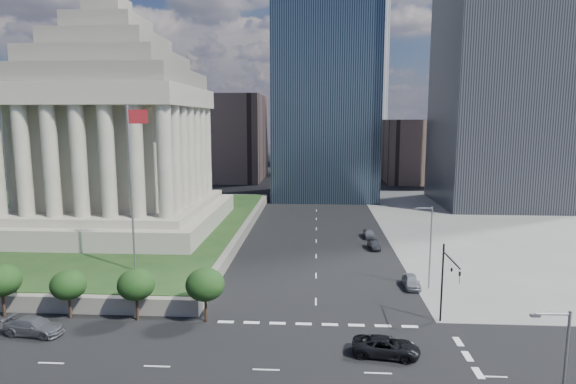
# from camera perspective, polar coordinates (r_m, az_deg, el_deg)

# --- Properties ---
(ground) EXTENTS (500.00, 500.00, 0.00)m
(ground) POSITION_cam_1_polar(r_m,az_deg,el_deg) (132.70, 3.40, -0.11)
(ground) COLOR black
(ground) RESTS_ON ground
(sidewalk_ne) EXTENTS (68.00, 90.00, 0.03)m
(sidewalk_ne) POSITION_cam_1_polar(r_m,az_deg,el_deg) (104.10, 29.66, -3.65)
(sidewalk_ne) COLOR slate
(sidewalk_ne) RESTS_ON ground
(plaza_terrace) EXTENTS (66.00, 70.00, 1.80)m
(plaza_terrace) POSITION_cam_1_polar(r_m,az_deg,el_deg) (94.75, -25.05, -3.89)
(plaza_terrace) COLOR #625B54
(plaza_terrace) RESTS_ON ground
(plaza_lawn) EXTENTS (64.00, 68.00, 0.10)m
(plaza_lawn) POSITION_cam_1_polar(r_m,az_deg,el_deg) (94.56, -25.09, -3.33)
(plaza_lawn) COLOR #1A3716
(plaza_lawn) RESTS_ON plaza_terrace
(war_memorial) EXTENTS (34.00, 34.00, 39.00)m
(war_memorial) POSITION_cam_1_polar(r_m,az_deg,el_deg) (86.15, -20.04, 8.97)
(war_memorial) COLOR gray
(war_memorial) RESTS_ON plaza_lawn
(flagpole) EXTENTS (2.52, 0.24, 20.00)m
(flagpole) POSITION_cam_1_polar(r_m,az_deg,el_deg) (59.72, -18.00, 1.48)
(flagpole) COLOR slate
(flagpole) RESTS_ON plaza_lawn
(midrise_glass) EXTENTS (26.00, 26.00, 60.00)m
(midrise_glass) POSITION_cam_1_polar(r_m,az_deg,el_deg) (126.57, 4.45, 13.08)
(midrise_glass) COLOR black
(midrise_glass) RESTS_ON ground
(building_filler_ne) EXTENTS (20.00, 30.00, 20.00)m
(building_filler_ne) POSITION_cam_1_polar(r_m,az_deg,el_deg) (164.64, 14.69, 4.82)
(building_filler_ne) COLOR #4F3D36
(building_filler_ne) RESTS_ON ground
(building_filler_nw) EXTENTS (24.00, 30.00, 28.00)m
(building_filler_nw) POSITION_cam_1_polar(r_m,az_deg,el_deg) (164.04, -7.15, 6.42)
(building_filler_nw) COLOR #4F3D36
(building_filler_nw) RESTS_ON ground
(traffic_signal_ne) EXTENTS (0.30, 5.74, 8.00)m
(traffic_signal_ne) POSITION_cam_1_polar(r_m,az_deg,el_deg) (48.90, 18.38, -9.51)
(traffic_signal_ne) COLOR black
(traffic_signal_ne) RESTS_ON ground
(street_lamp_north) EXTENTS (2.13, 0.22, 10.00)m
(street_lamp_north) POSITION_cam_1_polar(r_m,az_deg,el_deg) (59.52, 16.39, -5.77)
(street_lamp_north) COLOR slate
(street_lamp_north) RESTS_ON ground
(pickup_truck) EXTENTS (3.45, 6.08, 1.60)m
(pickup_truck) POSITION_cam_1_polar(r_m,az_deg,el_deg) (44.08, 11.54, -17.52)
(pickup_truck) COLOR black
(pickup_truck) RESTS_ON ground
(suv_grey) EXTENTS (3.04, 5.92, 1.65)m
(suv_grey) POSITION_cam_1_polar(r_m,az_deg,el_deg) (52.69, -27.88, -13.88)
(suv_grey) COLOR #4C4D53
(suv_grey) RESTS_ON ground
(parked_sedan_near) EXTENTS (1.88, 4.53, 1.54)m
(parked_sedan_near) POSITION_cam_1_polar(r_m,az_deg,el_deg) (60.79, 14.42, -10.20)
(parked_sedan_near) COLOR gray
(parked_sedan_near) RESTS_ON ground
(parked_sedan_mid) EXTENTS (4.13, 1.76, 1.32)m
(parked_sedan_mid) POSITION_cam_1_polar(r_m,az_deg,el_deg) (76.68, 10.15, -6.20)
(parked_sedan_mid) COLOR black
(parked_sedan_mid) RESTS_ON ground
(parked_sedan_far) EXTENTS (4.52, 1.97, 1.52)m
(parked_sedan_far) POSITION_cam_1_polar(r_m,az_deg,el_deg) (83.59, 9.58, -4.88)
(parked_sedan_far) COLOR slate
(parked_sedan_far) RESTS_ON ground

